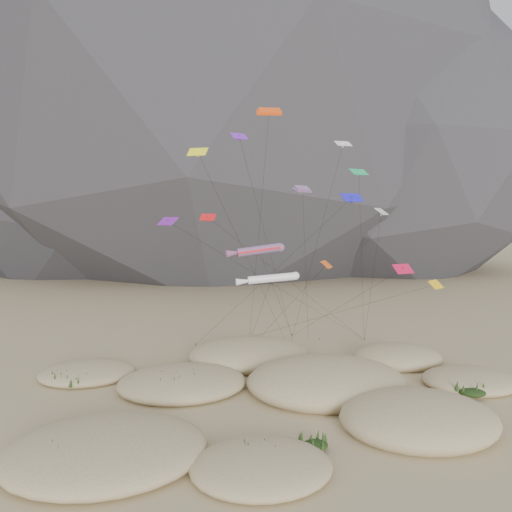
{
  "coord_description": "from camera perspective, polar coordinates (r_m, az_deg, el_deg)",
  "views": [
    {
      "loc": [
        -10.7,
        -42.64,
        17.88
      ],
      "look_at": [
        -2.13,
        12.0,
        13.13
      ],
      "focal_mm": 35.0,
      "sensor_mm": 36.0,
      "label": 1
    }
  ],
  "objects": [
    {
      "name": "delta_kites",
      "position": [
        56.09,
        6.7,
        4.72
      ],
      "size": [
        31.82,
        22.09,
        26.84
      ],
      "color": "#1AAA60",
      "rests_on": "ground"
    },
    {
      "name": "orange_parafoil",
      "position": [
        59.98,
        1.49,
        15.85
      ],
      "size": [
        3.03,
        11.31,
        30.13
      ],
      "color": "#EB470C",
      "rests_on": "ground"
    },
    {
      "name": "rainbow_tube_kite",
      "position": [
        56.98,
        0.12,
        0.66
      ],
      "size": [
        11.13,
        14.2,
        14.46
      ],
      "color": "red",
      "rests_on": "ground"
    },
    {
      "name": "dune_grass",
      "position": [
        50.98,
        3.09,
        -14.61
      ],
      "size": [
        42.5,
        27.96,
        1.53
      ],
      "color": "black",
      "rests_on": "ground"
    },
    {
      "name": "white_tube_kite",
      "position": [
        54.24,
        1.53,
        -2.6
      ],
      "size": [
        7.05,
        14.03,
        11.49
      ],
      "color": "white",
      "rests_on": "ground"
    },
    {
      "name": "dunes",
      "position": [
        50.77,
        3.05,
        -14.83
      ],
      "size": [
        50.17,
        36.56,
        4.21
      ],
      "color": "#CCB789",
      "rests_on": "ground"
    },
    {
      "name": "multi_parafoil",
      "position": [
        56.23,
        5.35,
        7.31
      ],
      "size": [
        5.63,
        14.43,
        20.98
      ],
      "color": "#FF1A3F",
      "rests_on": "ground"
    },
    {
      "name": "rock_headland",
      "position": [
        171.26,
        -2.97,
        23.57
      ],
      "size": [
        226.37,
        148.64,
        177.5
      ],
      "color": "black",
      "rests_on": "ground"
    },
    {
      "name": "ground",
      "position": [
        47.46,
        5.02,
        -17.24
      ],
      "size": [
        500.0,
        500.0,
        0.0
      ],
      "primitive_type": "plane",
      "color": "#CCB789",
      "rests_on": "ground"
    },
    {
      "name": "kite_stakes",
      "position": [
        69.25,
        2.15,
        -9.92
      ],
      "size": [
        23.79,
        6.83,
        0.3
      ],
      "color": "#3F2D1E",
      "rests_on": "ground"
    }
  ]
}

